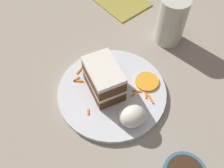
% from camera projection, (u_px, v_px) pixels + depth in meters
% --- Properties ---
extents(ground_plane, '(6.00, 6.00, 0.00)m').
position_uv_depth(ground_plane, '(98.00, 105.00, 0.67)').
color(ground_plane, '#4C4742').
rests_on(ground_plane, ground).
extents(dining_table, '(1.13, 1.18, 0.03)m').
position_uv_depth(dining_table, '(98.00, 102.00, 0.65)').
color(dining_table, gray).
rests_on(dining_table, ground).
extents(plate, '(0.27, 0.27, 0.01)m').
position_uv_depth(plate, '(112.00, 92.00, 0.65)').
color(plate, silver).
rests_on(plate, dining_table).
extents(cake_slice, '(0.09, 0.12, 0.08)m').
position_uv_depth(cake_slice, '(104.00, 79.00, 0.61)').
color(cake_slice, brown).
rests_on(cake_slice, plate).
extents(cream_dollop, '(0.06, 0.05, 0.05)m').
position_uv_depth(cream_dollop, '(132.00, 116.00, 0.57)').
color(cream_dollop, white).
rests_on(cream_dollop, plate).
extents(orange_garnish, '(0.06, 0.06, 0.01)m').
position_uv_depth(orange_garnish, '(147.00, 82.00, 0.65)').
color(orange_garnish, orange).
rests_on(orange_garnish, plate).
extents(carrot_shreds_scatter, '(0.19, 0.15, 0.00)m').
position_uv_depth(carrot_shreds_scatter, '(110.00, 86.00, 0.65)').
color(carrot_shreds_scatter, orange).
rests_on(carrot_shreds_scatter, plate).
extents(drinking_glass, '(0.08, 0.08, 0.14)m').
position_uv_depth(drinking_glass, '(171.00, 23.00, 0.71)').
color(drinking_glass, beige).
rests_on(drinking_glass, dining_table).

